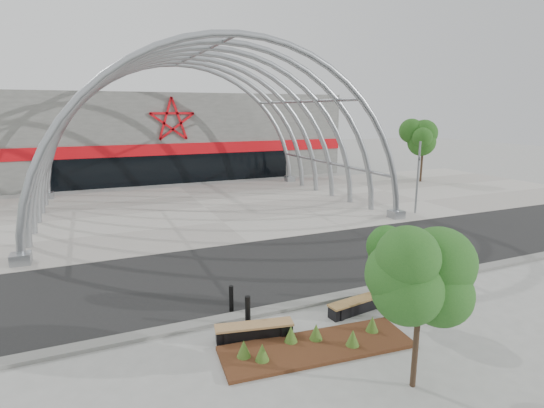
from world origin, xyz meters
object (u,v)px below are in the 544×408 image
bench_0 (254,332)px  bollard_2 (374,288)px  signal_pole (418,176)px  street_tree_0 (422,267)px  street_tree_1 (390,253)px  bench_1 (357,306)px

bench_0 → bollard_2: bollard_2 is taller
signal_pole → bollard_2: size_ratio=4.55×
bench_0 → street_tree_0: bearing=-52.1°
street_tree_0 → street_tree_1: (1.47, 2.88, -0.80)m
signal_pole → street_tree_0: signal_pole is taller
street_tree_1 → bollard_2: street_tree_1 is taller
bench_0 → bench_1: size_ratio=1.06×
signal_pole → street_tree_1: size_ratio=1.48×
bench_0 → bench_1: (3.68, 0.24, -0.01)m
street_tree_1 → bench_0: street_tree_1 is taller
street_tree_0 → bench_1: 4.78m
signal_pole → bench_0: 18.18m
street_tree_0 → signal_pole: bearing=48.2°
street_tree_0 → bench_0: 5.25m
signal_pole → bench_0: (-14.93, -10.14, -2.17)m
street_tree_1 → bollard_2: (0.47, 1.29, -1.73)m
street_tree_0 → bench_1: street_tree_0 is taller
signal_pole → bench_1: signal_pole is taller
signal_pole → bollard_2: signal_pole is taller
street_tree_1 → bench_1: bearing=121.0°
bench_1 → street_tree_0: bearing=-104.3°
bench_1 → street_tree_1: bearing=-59.0°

